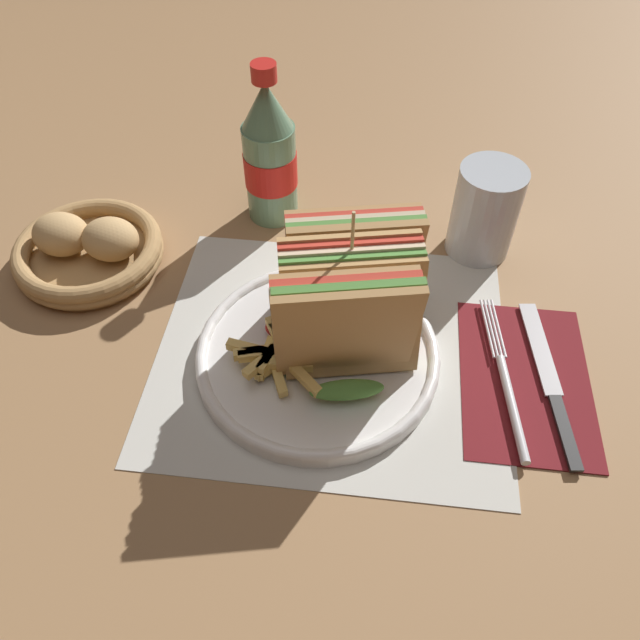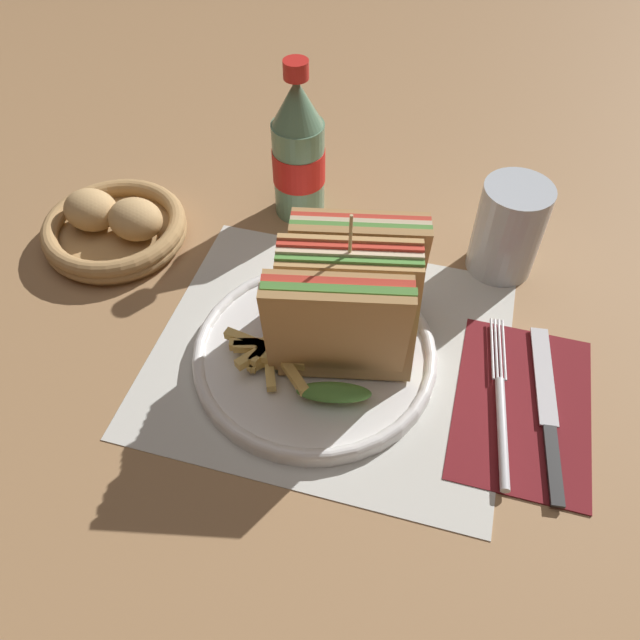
{
  "view_description": "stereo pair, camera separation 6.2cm",
  "coord_description": "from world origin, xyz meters",
  "px_view_note": "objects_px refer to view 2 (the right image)",
  "views": [
    {
      "loc": [
        0.06,
        -0.36,
        0.51
      ],
      "look_at": [
        0.01,
        0.04,
        0.04
      ],
      "focal_mm": 35.0,
      "sensor_mm": 36.0,
      "label": 1
    },
    {
      "loc": [
        0.12,
        -0.35,
        0.51
      ],
      "look_at": [
        0.01,
        0.04,
        0.04
      ],
      "focal_mm": 35.0,
      "sensor_mm": 36.0,
      "label": 2
    }
  ],
  "objects_px": {
    "club_sandwich": "(347,302)",
    "bread_basket": "(115,227)",
    "coke_bottle_near": "(298,153)",
    "glass_near": "(507,234)",
    "fork": "(501,413)",
    "knife": "(548,410)",
    "plate_main": "(315,353)"
  },
  "relations": [
    {
      "from": "knife",
      "to": "coke_bottle_near",
      "type": "distance_m",
      "value": 0.4
    },
    {
      "from": "fork",
      "to": "club_sandwich",
      "type": "bearing_deg",
      "value": 160.6
    },
    {
      "from": "knife",
      "to": "glass_near",
      "type": "relative_size",
      "value": 1.8
    },
    {
      "from": "knife",
      "to": "glass_near",
      "type": "distance_m",
      "value": 0.21
    },
    {
      "from": "plate_main",
      "to": "club_sandwich",
      "type": "height_order",
      "value": "club_sandwich"
    },
    {
      "from": "plate_main",
      "to": "club_sandwich",
      "type": "xyz_separation_m",
      "value": [
        0.03,
        0.01,
        0.07
      ]
    },
    {
      "from": "plate_main",
      "to": "bread_basket",
      "type": "bearing_deg",
      "value": 158.03
    },
    {
      "from": "bread_basket",
      "to": "fork",
      "type": "bearing_deg",
      "value": -15.9
    },
    {
      "from": "fork",
      "to": "coke_bottle_near",
      "type": "relative_size",
      "value": 1.0
    },
    {
      "from": "club_sandwich",
      "to": "knife",
      "type": "bearing_deg",
      "value": -5.27
    },
    {
      "from": "plate_main",
      "to": "coke_bottle_near",
      "type": "xyz_separation_m",
      "value": [
        -0.08,
        0.23,
        0.07
      ]
    },
    {
      "from": "bread_basket",
      "to": "coke_bottle_near",
      "type": "bearing_deg",
      "value": 30.17
    },
    {
      "from": "bread_basket",
      "to": "glass_near",
      "type": "bearing_deg",
      "value": 9.74
    },
    {
      "from": "club_sandwich",
      "to": "bread_basket",
      "type": "distance_m",
      "value": 0.33
    },
    {
      "from": "club_sandwich",
      "to": "bread_basket",
      "type": "height_order",
      "value": "club_sandwich"
    },
    {
      "from": "bread_basket",
      "to": "club_sandwich",
      "type": "bearing_deg",
      "value": -17.69
    },
    {
      "from": "coke_bottle_near",
      "to": "bread_basket",
      "type": "bearing_deg",
      "value": -149.83
    },
    {
      "from": "knife",
      "to": "bread_basket",
      "type": "xyz_separation_m",
      "value": [
        -0.51,
        0.12,
        0.01
      ]
    },
    {
      "from": "club_sandwich",
      "to": "fork",
      "type": "relative_size",
      "value": 0.91
    },
    {
      "from": "club_sandwich",
      "to": "glass_near",
      "type": "bearing_deg",
      "value": 51.2
    },
    {
      "from": "club_sandwich",
      "to": "fork",
      "type": "bearing_deg",
      "value": -12.39
    },
    {
      "from": "plate_main",
      "to": "club_sandwich",
      "type": "distance_m",
      "value": 0.08
    },
    {
      "from": "fork",
      "to": "bread_basket",
      "type": "bearing_deg",
      "value": 157.08
    },
    {
      "from": "fork",
      "to": "bread_basket",
      "type": "distance_m",
      "value": 0.49
    },
    {
      "from": "coke_bottle_near",
      "to": "glass_near",
      "type": "height_order",
      "value": "coke_bottle_near"
    },
    {
      "from": "club_sandwich",
      "to": "coke_bottle_near",
      "type": "distance_m",
      "value": 0.24
    },
    {
      "from": "glass_near",
      "to": "plate_main",
      "type": "bearing_deg",
      "value": -131.63
    },
    {
      "from": "fork",
      "to": "glass_near",
      "type": "bearing_deg",
      "value": 88.35
    },
    {
      "from": "plate_main",
      "to": "glass_near",
      "type": "bearing_deg",
      "value": 48.37
    },
    {
      "from": "knife",
      "to": "glass_near",
      "type": "xyz_separation_m",
      "value": [
        -0.06,
        0.2,
        0.04
      ]
    },
    {
      "from": "fork",
      "to": "knife",
      "type": "height_order",
      "value": "fork"
    },
    {
      "from": "knife",
      "to": "bread_basket",
      "type": "height_order",
      "value": "bread_basket"
    }
  ]
}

